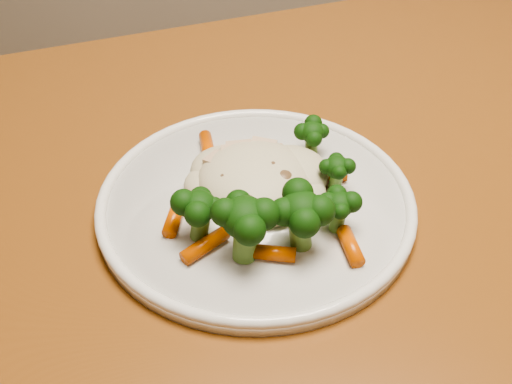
{
  "coord_description": "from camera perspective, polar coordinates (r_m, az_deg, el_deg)",
  "views": [
    {
      "loc": [
        0.14,
        -0.17,
        1.12
      ],
      "look_at": [
        0.16,
        0.24,
        0.77
      ],
      "focal_mm": 45.0,
      "sensor_mm": 36.0,
      "label": 1
    }
  ],
  "objects": [
    {
      "name": "dining_table",
      "position": [
        0.58,
        -9.84,
        -14.33
      ],
      "size": [
        1.43,
        1.16,
        0.75
      ],
      "rotation": [
        0.0,
        0.0,
        0.31
      ],
      "color": "brown",
      "rests_on": "ground"
    },
    {
      "name": "plate",
      "position": [
        0.55,
        -0.0,
        -1.12
      ],
      "size": [
        0.27,
        0.27,
        0.01
      ],
      "primitive_type": "cylinder",
      "color": "white",
      "rests_on": "dining_table"
    },
    {
      "name": "meal",
      "position": [
        0.53,
        0.66,
        0.3
      ],
      "size": [
        0.16,
        0.18,
        0.05
      ],
      "color": "beige",
      "rests_on": "plate"
    }
  ]
}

